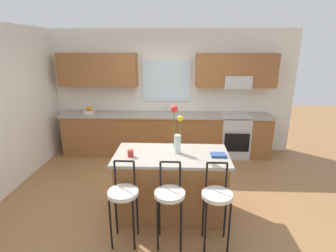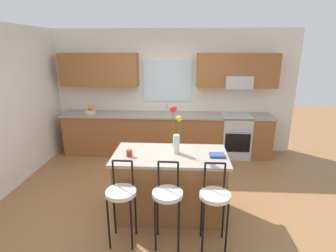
% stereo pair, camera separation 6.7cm
% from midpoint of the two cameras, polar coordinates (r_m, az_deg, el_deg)
% --- Properties ---
extents(ground_plane, '(14.00, 14.00, 0.00)m').
position_cam_midpoint_polar(ground_plane, '(4.48, -1.99, -14.43)').
color(ground_plane, olive).
extents(wall_left, '(0.12, 4.60, 2.70)m').
position_cam_midpoint_polar(wall_left, '(5.11, -31.89, 3.31)').
color(wall_left, silver).
rests_on(wall_left, ground).
extents(back_wall_assembly, '(5.60, 0.50, 2.70)m').
position_cam_midpoint_polar(back_wall_assembly, '(5.86, -0.35, 8.87)').
color(back_wall_assembly, silver).
rests_on(back_wall_assembly, ground).
extents(counter_run, '(4.56, 0.64, 0.92)m').
position_cam_midpoint_polar(counter_run, '(5.82, -0.76, -1.72)').
color(counter_run, brown).
rests_on(counter_run, ground).
extents(sink_faucet, '(0.02, 0.13, 0.23)m').
position_cam_midpoint_polar(sink_faucet, '(5.80, -0.70, 4.31)').
color(sink_faucet, '#B7BABC').
rests_on(sink_faucet, counter_run).
extents(oven_range, '(0.60, 0.64, 0.92)m').
position_cam_midpoint_polar(oven_range, '(5.91, 13.91, -2.00)').
color(oven_range, '#B7BABC').
rests_on(oven_range, ground).
extents(kitchen_island, '(1.56, 0.82, 0.92)m').
position_cam_midpoint_polar(kitchen_island, '(3.80, 0.23, -12.49)').
color(kitchen_island, brown).
rests_on(kitchen_island, ground).
extents(bar_stool_near, '(0.36, 0.36, 1.04)m').
position_cam_midpoint_polar(bar_stool_near, '(3.25, -10.30, -14.83)').
color(bar_stool_near, black).
rests_on(bar_stool_near, ground).
extents(bar_stool_middle, '(0.36, 0.36, 1.04)m').
position_cam_midpoint_polar(bar_stool_middle, '(3.18, -0.23, -15.29)').
color(bar_stool_middle, black).
rests_on(bar_stool_middle, ground).
extents(bar_stool_far, '(0.36, 0.36, 1.04)m').
position_cam_midpoint_polar(bar_stool_far, '(3.20, 10.01, -15.30)').
color(bar_stool_far, black).
rests_on(bar_stool_far, ground).
extents(flower_vase, '(0.17, 0.10, 0.67)m').
position_cam_midpoint_polar(flower_vase, '(3.53, 1.44, -1.25)').
color(flower_vase, silver).
rests_on(flower_vase, kitchen_island).
extents(mug_ceramic, '(0.08, 0.08, 0.09)m').
position_cam_midpoint_polar(mug_ceramic, '(3.55, -8.71, -5.90)').
color(mug_ceramic, '#A52D28').
rests_on(mug_ceramic, kitchen_island).
extents(cookbook, '(0.20, 0.15, 0.03)m').
position_cam_midpoint_polar(cookbook, '(3.59, 10.38, -6.23)').
color(cookbook, navy).
rests_on(cookbook, kitchen_island).
extents(fruit_bowl_oranges, '(0.24, 0.24, 0.16)m').
position_cam_midpoint_polar(fruit_bowl_oranges, '(6.02, -17.15, 3.15)').
color(fruit_bowl_oranges, silver).
rests_on(fruit_bowl_oranges, counter_run).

